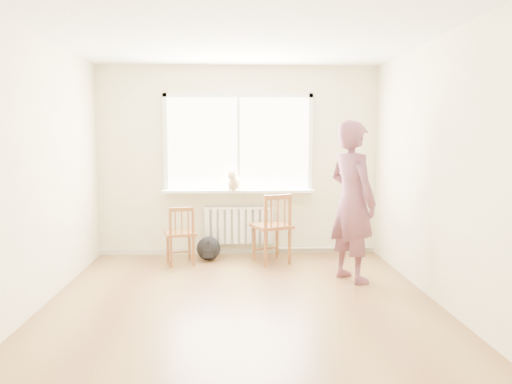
{
  "coord_description": "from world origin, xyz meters",
  "views": [
    {
      "loc": [
        -0.09,
        -4.92,
        1.68
      ],
      "look_at": [
        0.2,
        1.2,
        1.02
      ],
      "focal_mm": 35.0,
      "sensor_mm": 36.0,
      "label": 1
    }
  ],
  "objects": [
    {
      "name": "ceiling",
      "position": [
        0.0,
        0.0,
        2.7
      ],
      "size": [
        4.5,
        4.5,
        0.0
      ],
      "primitive_type": "plane",
      "rotation": [
        3.14,
        0.0,
        0.0
      ],
      "color": "white",
      "rests_on": "back_wall"
    },
    {
      "name": "windowsill",
      "position": [
        0.0,
        2.14,
        0.93
      ],
      "size": [
        2.15,
        0.22,
        0.04
      ],
      "primitive_type": "cube",
      "color": "white",
      "rests_on": "back_wall"
    },
    {
      "name": "chair_right",
      "position": [
        0.46,
        1.63,
        0.48
      ],
      "size": [
        0.6,
        0.59,
        0.95
      ],
      "rotation": [
        0.0,
        0.0,
        3.53
      ],
      "color": "#945D2B",
      "rests_on": "floor"
    },
    {
      "name": "back_wall",
      "position": [
        0.0,
        2.25,
        1.35
      ],
      "size": [
        4.0,
        0.01,
        2.7
      ],
      "primitive_type": "cube",
      "color": "beige",
      "rests_on": "ground"
    },
    {
      "name": "person",
      "position": [
        1.31,
        0.81,
        0.94
      ],
      "size": [
        0.72,
        0.82,
        1.89
      ],
      "primitive_type": "imported",
      "rotation": [
        0.0,
        0.0,
        2.06
      ],
      "color": "#AD3943",
      "rests_on": "floor"
    },
    {
      "name": "baseboard",
      "position": [
        0.0,
        2.23,
        0.04
      ],
      "size": [
        4.0,
        0.03,
        0.08
      ],
      "primitive_type": "cube",
      "color": "beige",
      "rests_on": "ground"
    },
    {
      "name": "cat",
      "position": [
        -0.08,
        2.05,
        1.07
      ],
      "size": [
        0.25,
        0.46,
        0.31
      ],
      "rotation": [
        0.0,
        0.0,
        -0.17
      ],
      "color": "beige",
      "rests_on": "windowsill"
    },
    {
      "name": "backpack",
      "position": [
        -0.42,
        1.85,
        0.16
      ],
      "size": [
        0.34,
        0.26,
        0.33
      ],
      "primitive_type": "ellipsoid",
      "rotation": [
        0.0,
        0.0,
        0.05
      ],
      "color": "black",
      "rests_on": "floor"
    },
    {
      "name": "floor",
      "position": [
        0.0,
        0.0,
        0.0
      ],
      "size": [
        4.5,
        4.5,
        0.0
      ],
      "primitive_type": "plane",
      "color": "olive",
      "rests_on": "ground"
    },
    {
      "name": "window",
      "position": [
        0.0,
        2.22,
        1.66
      ],
      "size": [
        2.12,
        0.05,
        1.42
      ],
      "color": "white",
      "rests_on": "back_wall"
    },
    {
      "name": "heating_pipe",
      "position": [
        1.25,
        2.19,
        0.08
      ],
      "size": [
        1.4,
        0.04,
        0.04
      ],
      "primitive_type": "cylinder",
      "rotation": [
        0.0,
        1.57,
        0.0
      ],
      "color": "silver",
      "rests_on": "back_wall"
    },
    {
      "name": "chair_left",
      "position": [
        -0.78,
        1.62,
        0.4
      ],
      "size": [
        0.47,
        0.46,
        0.79
      ],
      "rotation": [
        0.0,
        0.0,
        3.41
      ],
      "color": "#945D2B",
      "rests_on": "floor"
    },
    {
      "name": "radiator",
      "position": [
        0.0,
        2.16,
        0.44
      ],
      "size": [
        1.0,
        0.12,
        0.55
      ],
      "color": "white",
      "rests_on": "back_wall"
    }
  ]
}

